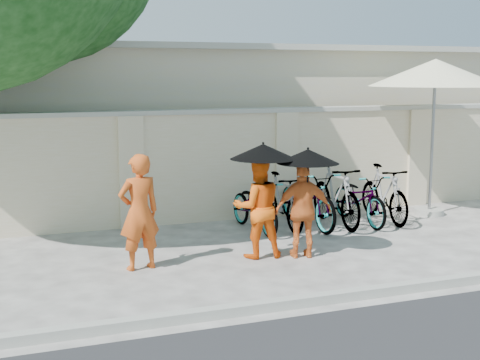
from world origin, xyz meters
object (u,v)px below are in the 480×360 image
object	(u,v)px
monk_right	(303,210)
monk_center	(258,207)
patio_umbrella	(435,74)
monk_left	(139,212)

from	to	relation	value
monk_right	monk_center	bearing A→B (deg)	-8.13
monk_center	patio_umbrella	distance (m)	4.99
monk_center	monk_right	bearing A→B (deg)	165.72
monk_left	patio_umbrella	bearing A→B (deg)	-175.75
monk_center	monk_left	bearing A→B (deg)	7.03
monk_left	monk_center	size ratio (longest dim) A/B	1.08
monk_right	patio_umbrella	distance (m)	4.57
monk_left	monk_right	distance (m)	2.44
monk_left	patio_umbrella	xyz separation A→B (m)	(6.08, 1.62, 1.89)
patio_umbrella	monk_center	bearing A→B (deg)	-159.26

